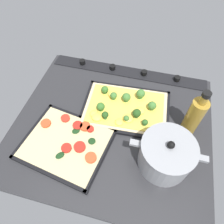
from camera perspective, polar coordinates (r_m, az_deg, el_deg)
name	(u,v)px	position (r cm, az deg, el deg)	size (l,w,h in cm)	color
ground_plane	(112,126)	(83.42, 0.06, -3.84)	(77.59, 68.33, 3.00)	#28282B
stove_control_panel	(128,72)	(101.17, 4.49, 11.22)	(74.49, 7.00, 2.60)	black
baking_tray_front	(126,109)	(86.11, 3.84, 0.87)	(37.48, 27.21, 1.30)	black
broccoli_pizza	(125,107)	(84.74, 3.69, 1.42)	(34.94, 24.67, 5.90)	beige
baking_tray_back	(66,144)	(79.14, -12.68, -8.69)	(34.92, 30.69, 1.30)	black
veggie_pizza_back	(68,142)	(78.59, -12.33, -8.16)	(32.17, 27.94, 1.90)	tan
cooking_pot	(166,155)	(71.32, 14.85, -11.49)	(24.88, 18.03, 14.62)	gray
oil_bottle	(194,116)	(79.09, 22.00, -1.06)	(5.75, 5.75, 21.63)	olive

